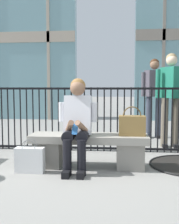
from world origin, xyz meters
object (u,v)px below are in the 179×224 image
object	(u,v)px
stone_bench	(89,147)
seated_person_with_phone	(77,121)
bystander_further_back	(171,92)
handbag_on_bench	(132,125)
bystander_at_railing	(154,92)
shopping_bag	(30,160)

from	to	relation	value
stone_bench	seated_person_with_phone	world-z (taller)	seated_person_with_phone
stone_bench	bystander_further_back	xyz separation A→B (m)	(1.36, 1.45, 0.73)
stone_bench	seated_person_with_phone	distance (m)	0.42
bystander_further_back	handbag_on_bench	bearing A→B (deg)	-118.30
bystander_further_back	bystander_at_railing	bearing A→B (deg)	100.63
seated_person_with_phone	shopping_bag	xyz separation A→B (m)	(-0.59, -0.19, -0.48)
seated_person_with_phone	bystander_further_back	xyz separation A→B (m)	(1.51, 1.57, 0.35)
handbag_on_bench	bystander_further_back	xyz separation A→B (m)	(0.78, 1.46, 0.41)
shopping_bag	seated_person_with_phone	bearing A→B (deg)	17.69
seated_person_with_phone	bystander_at_railing	xyz separation A→B (m)	(1.33, 2.49, 0.35)
shopping_bag	bystander_further_back	world-z (taller)	bystander_further_back
shopping_bag	stone_bench	bearing A→B (deg)	23.40
bystander_further_back	stone_bench	bearing A→B (deg)	-133.33
seated_person_with_phone	shopping_bag	bearing A→B (deg)	-162.31
stone_bench	bystander_further_back	bearing A→B (deg)	46.67
seated_person_with_phone	bystander_further_back	world-z (taller)	bystander_further_back
handbag_on_bench	bystander_at_railing	xyz separation A→B (m)	(0.61, 2.37, 0.41)
shopping_bag	bystander_at_railing	world-z (taller)	bystander_at_railing
seated_person_with_phone	bystander_further_back	size ratio (longest dim) A/B	0.71
stone_bench	shopping_bag	bearing A→B (deg)	-156.60
stone_bench	handbag_on_bench	xyz separation A→B (m)	(0.58, -0.01, 0.32)
stone_bench	bystander_at_railing	distance (m)	2.75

